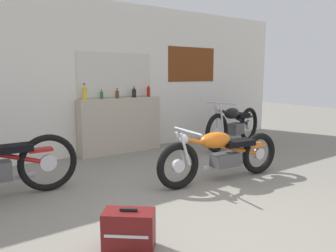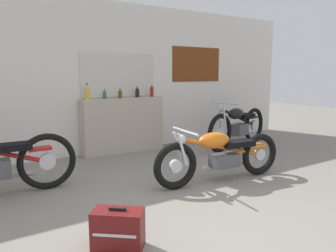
{
  "view_description": "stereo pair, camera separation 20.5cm",
  "coord_description": "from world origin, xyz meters",
  "px_view_note": "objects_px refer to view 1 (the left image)",
  "views": [
    {
      "loc": [
        -2.13,
        -2.06,
        1.49
      ],
      "look_at": [
        0.71,
        1.93,
        0.7
      ],
      "focal_mm": 35.0,
      "sensor_mm": 36.0,
      "label": 1
    },
    {
      "loc": [
        -1.96,
        -2.17,
        1.49
      ],
      "look_at": [
        0.71,
        1.93,
        0.7
      ],
      "focal_mm": 35.0,
      "sensor_mm": 36.0,
      "label": 2
    }
  ],
  "objects_px": {
    "bottle_center": "(117,94)",
    "bottle_right_center": "(134,93)",
    "hard_case_darkred": "(129,230)",
    "bottle_left_center": "(102,95)",
    "motorcycle_orange": "(222,154)",
    "bottle_leftmost": "(85,93)",
    "bottle_rightmost": "(148,91)",
    "motorcycle_black": "(234,125)"
  },
  "relations": [
    {
      "from": "bottle_center",
      "to": "bottle_right_center",
      "type": "height_order",
      "value": "bottle_right_center"
    },
    {
      "from": "bottle_right_center",
      "to": "hard_case_darkred",
      "type": "distance_m",
      "value": 3.84
    },
    {
      "from": "bottle_left_center",
      "to": "motorcycle_orange",
      "type": "bearing_deg",
      "value": -73.6
    },
    {
      "from": "bottle_leftmost",
      "to": "bottle_left_center",
      "type": "height_order",
      "value": "bottle_leftmost"
    },
    {
      "from": "bottle_leftmost",
      "to": "bottle_left_center",
      "type": "bearing_deg",
      "value": 9.39
    },
    {
      "from": "bottle_right_center",
      "to": "bottle_rightmost",
      "type": "relative_size",
      "value": 0.83
    },
    {
      "from": "motorcycle_black",
      "to": "motorcycle_orange",
      "type": "bearing_deg",
      "value": -140.9
    },
    {
      "from": "hard_case_darkred",
      "to": "bottle_left_center",
      "type": "bearing_deg",
      "value": 69.2
    },
    {
      "from": "bottle_rightmost",
      "to": "motorcycle_orange",
      "type": "relative_size",
      "value": 0.12
    },
    {
      "from": "bottle_right_center",
      "to": "bottle_rightmost",
      "type": "distance_m",
      "value": 0.32
    },
    {
      "from": "bottle_right_center",
      "to": "bottle_left_center",
      "type": "bearing_deg",
      "value": 177.69
    },
    {
      "from": "bottle_center",
      "to": "motorcycle_black",
      "type": "relative_size",
      "value": 0.09
    },
    {
      "from": "bottle_left_center",
      "to": "hard_case_darkred",
      "type": "height_order",
      "value": "bottle_left_center"
    },
    {
      "from": "bottle_center",
      "to": "bottle_right_center",
      "type": "relative_size",
      "value": 0.89
    },
    {
      "from": "bottle_leftmost",
      "to": "bottle_center",
      "type": "relative_size",
      "value": 1.54
    },
    {
      "from": "bottle_leftmost",
      "to": "bottle_right_center",
      "type": "relative_size",
      "value": 1.37
    },
    {
      "from": "bottle_right_center",
      "to": "motorcycle_orange",
      "type": "bearing_deg",
      "value": -89.01
    },
    {
      "from": "bottle_center",
      "to": "bottle_rightmost",
      "type": "relative_size",
      "value": 0.74
    },
    {
      "from": "bottle_leftmost",
      "to": "bottle_left_center",
      "type": "relative_size",
      "value": 1.67
    },
    {
      "from": "bottle_right_center",
      "to": "bottle_rightmost",
      "type": "height_order",
      "value": "bottle_rightmost"
    },
    {
      "from": "hard_case_darkred",
      "to": "motorcycle_orange",
      "type": "bearing_deg",
      "value": 23.88
    },
    {
      "from": "bottle_right_center",
      "to": "motorcycle_black",
      "type": "relative_size",
      "value": 0.1
    },
    {
      "from": "bottle_right_center",
      "to": "hard_case_darkred",
      "type": "relative_size",
      "value": 0.44
    },
    {
      "from": "bottle_right_center",
      "to": "hard_case_darkred",
      "type": "xyz_separation_m",
      "value": [
        -1.89,
        -3.21,
        -0.96
      ]
    },
    {
      "from": "bottle_center",
      "to": "motorcycle_orange",
      "type": "height_order",
      "value": "bottle_center"
    },
    {
      "from": "bottle_leftmost",
      "to": "bottle_center",
      "type": "height_order",
      "value": "bottle_leftmost"
    },
    {
      "from": "bottle_center",
      "to": "bottle_leftmost",
      "type": "bearing_deg",
      "value": 178.46
    },
    {
      "from": "motorcycle_black",
      "to": "bottle_leftmost",
      "type": "bearing_deg",
      "value": 162.75
    },
    {
      "from": "bottle_rightmost",
      "to": "motorcycle_black",
      "type": "bearing_deg",
      "value": -30.55
    },
    {
      "from": "motorcycle_black",
      "to": "bottle_right_center",
      "type": "bearing_deg",
      "value": 153.52
    },
    {
      "from": "bottle_right_center",
      "to": "motorcycle_black",
      "type": "xyz_separation_m",
      "value": [
        1.82,
        -0.91,
        -0.68
      ]
    },
    {
      "from": "bottle_leftmost",
      "to": "motorcycle_orange",
      "type": "distance_m",
      "value": 2.66
    },
    {
      "from": "bottle_center",
      "to": "motorcycle_orange",
      "type": "bearing_deg",
      "value": -79.57
    },
    {
      "from": "bottle_center",
      "to": "hard_case_darkred",
      "type": "distance_m",
      "value": 3.63
    },
    {
      "from": "bottle_center",
      "to": "hard_case_darkred",
      "type": "xyz_separation_m",
      "value": [
        -1.5,
        -3.16,
        -0.94
      ]
    },
    {
      "from": "bottle_right_center",
      "to": "bottle_rightmost",
      "type": "bearing_deg",
      "value": -3.33
    },
    {
      "from": "bottle_left_center",
      "to": "bottle_right_center",
      "type": "relative_size",
      "value": 0.82
    },
    {
      "from": "motorcycle_black",
      "to": "hard_case_darkred",
      "type": "bearing_deg",
      "value": -148.19
    },
    {
      "from": "bottle_leftmost",
      "to": "bottle_rightmost",
      "type": "height_order",
      "value": "bottle_leftmost"
    },
    {
      "from": "bottle_leftmost",
      "to": "bottle_right_center",
      "type": "bearing_deg",
      "value": 1.72
    },
    {
      "from": "bottle_rightmost",
      "to": "motorcycle_black",
      "type": "distance_m",
      "value": 1.88
    },
    {
      "from": "bottle_leftmost",
      "to": "hard_case_darkred",
      "type": "xyz_separation_m",
      "value": [
        -0.89,
        -3.18,
        -0.99
      ]
    }
  ]
}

